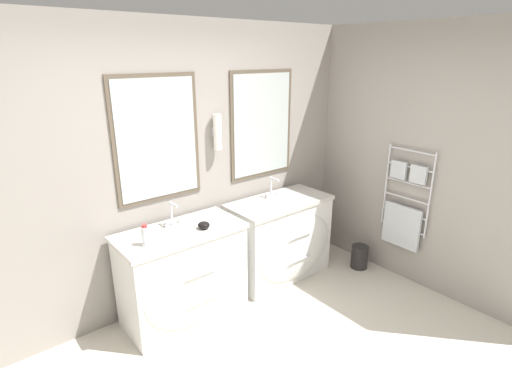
{
  "coord_description": "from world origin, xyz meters",
  "views": [
    {
      "loc": [
        -1.6,
        -1.46,
        2.3
      ],
      "look_at": [
        0.55,
        1.18,
        1.12
      ],
      "focal_mm": 28.0,
      "sensor_mm": 36.0,
      "label": 1
    }
  ],
  "objects_px": {
    "waste_bin": "(359,256)",
    "amenity_bowl": "(204,225)",
    "vanity_right": "(281,239)",
    "toiletry_bottle": "(145,236)",
    "vanity_left": "(185,275)"
  },
  "relations": [
    {
      "from": "vanity_right",
      "to": "toiletry_bottle",
      "type": "height_order",
      "value": "toiletry_bottle"
    },
    {
      "from": "amenity_bowl",
      "to": "waste_bin",
      "type": "distance_m",
      "value": 1.99
    },
    {
      "from": "vanity_left",
      "to": "amenity_bowl",
      "type": "relative_size",
      "value": 10.41
    },
    {
      "from": "toiletry_bottle",
      "to": "amenity_bowl",
      "type": "height_order",
      "value": "toiletry_bottle"
    },
    {
      "from": "waste_bin",
      "to": "amenity_bowl",
      "type": "bearing_deg",
      "value": 168.63
    },
    {
      "from": "vanity_left",
      "to": "waste_bin",
      "type": "relative_size",
      "value": 4.2
    },
    {
      "from": "amenity_bowl",
      "to": "toiletry_bottle",
      "type": "bearing_deg",
      "value": 178.23
    },
    {
      "from": "vanity_right",
      "to": "vanity_left",
      "type": "bearing_deg",
      "value": 180.0
    },
    {
      "from": "toiletry_bottle",
      "to": "waste_bin",
      "type": "relative_size",
      "value": 0.68
    },
    {
      "from": "vanity_left",
      "to": "waste_bin",
      "type": "distance_m",
      "value": 2.04
    },
    {
      "from": "toiletry_bottle",
      "to": "amenity_bowl",
      "type": "relative_size",
      "value": 1.69
    },
    {
      "from": "vanity_right",
      "to": "amenity_bowl",
      "type": "height_order",
      "value": "amenity_bowl"
    },
    {
      "from": "vanity_right",
      "to": "waste_bin",
      "type": "distance_m",
      "value": 0.97
    },
    {
      "from": "toiletry_bottle",
      "to": "amenity_bowl",
      "type": "xyz_separation_m",
      "value": [
        0.52,
        -0.02,
        -0.05
      ]
    },
    {
      "from": "vanity_right",
      "to": "waste_bin",
      "type": "bearing_deg",
      "value": -28.09
    }
  ]
}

